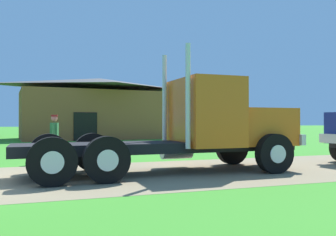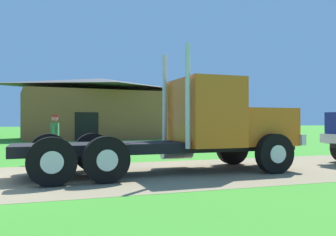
{
  "view_description": "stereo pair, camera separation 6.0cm",
  "coord_description": "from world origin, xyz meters",
  "views": [
    {
      "loc": [
        1.21,
        -9.92,
        1.49
      ],
      "look_at": [
        4.79,
        0.37,
        1.6
      ],
      "focal_mm": 38.58,
      "sensor_mm": 36.0,
      "label": 1
    },
    {
      "loc": [
        1.27,
        -9.94,
        1.49
      ],
      "look_at": [
        4.79,
        0.37,
        1.6
      ],
      "focal_mm": 38.58,
      "sensor_mm": 36.0,
      "label": 2
    }
  ],
  "objects": [
    {
      "name": "truck_foreground_white",
      "position": [
        5.74,
        0.04,
        1.3
      ],
      "size": [
        8.29,
        2.85,
        3.61
      ],
      "color": "black",
      "rests_on": "ground_plane"
    },
    {
      "name": "visitor_far_side",
      "position": [
        1.61,
        3.87,
        0.94
      ],
      "size": [
        0.32,
        0.58,
        1.74
      ],
      "color": "#33723F",
      "rests_on": "ground_plane"
    },
    {
      "name": "shed_building",
      "position": [
        5.96,
        22.15,
        2.56
      ],
      "size": [
        14.27,
        8.57,
        5.31
      ],
      "color": "brown",
      "rests_on": "ground_plane"
    }
  ]
}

